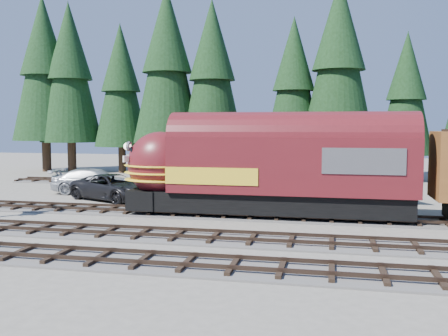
% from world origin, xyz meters
% --- Properties ---
extents(ground, '(120.00, 120.00, 0.00)m').
position_xyz_m(ground, '(0.00, 0.00, 0.00)').
color(ground, '#6B665B').
rests_on(ground, ground).
extents(track_spur, '(32.00, 3.20, 0.33)m').
position_xyz_m(track_spur, '(-10.00, 18.00, 0.06)').
color(track_spur, '#4C4947').
rests_on(track_spur, ground).
extents(depot, '(12.80, 7.00, 5.30)m').
position_xyz_m(depot, '(-0.00, 10.50, 2.96)').
color(depot, yellow).
rests_on(depot, ground).
extents(conifer_backdrop, '(79.41, 21.01, 17.45)m').
position_xyz_m(conifer_backdrop, '(1.21, 24.85, 10.39)').
color(conifer_backdrop, black).
rests_on(conifer_backdrop, ground).
extents(locomotive, '(17.03, 3.38, 4.63)m').
position_xyz_m(locomotive, '(-1.15, 4.00, 2.69)').
color(locomotive, black).
rests_on(locomotive, ground).
extents(caboose, '(11.07, 3.21, 5.75)m').
position_xyz_m(caboose, '(-4.32, 18.00, 2.82)').
color(caboose, black).
rests_on(caboose, ground).
extents(pickup_truck_a, '(7.32, 5.48, 1.85)m').
position_xyz_m(pickup_truck_a, '(-12.26, 8.36, 0.92)').
color(pickup_truck_a, black).
rests_on(pickup_truck_a, ground).
extents(pickup_truck_b, '(6.87, 3.24, 1.94)m').
position_xyz_m(pickup_truck_b, '(-15.04, 11.11, 0.97)').
color(pickup_truck_b, '#AEB1B6').
rests_on(pickup_truck_b, ground).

